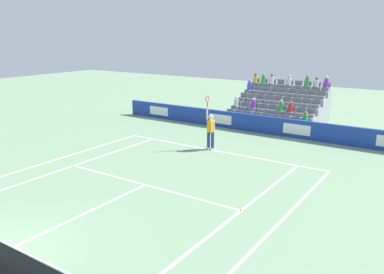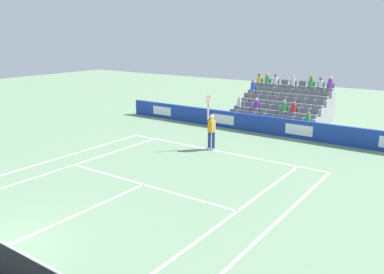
{
  "view_description": "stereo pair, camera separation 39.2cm",
  "coord_description": "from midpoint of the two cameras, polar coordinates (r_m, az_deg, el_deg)",
  "views": [
    {
      "loc": [
        -9.41,
        4.43,
        5.64
      ],
      "look_at": [
        0.22,
        -9.98,
        1.1
      ],
      "focal_mm": 36.96,
      "sensor_mm": 36.0,
      "label": 1
    },
    {
      "loc": [
        -9.74,
        4.21,
        5.64
      ],
      "look_at": [
        0.22,
        -9.98,
        1.1
      ],
      "focal_mm": 36.96,
      "sensor_mm": 36.0,
      "label": 2
    }
  ],
  "objects": [
    {
      "name": "line_singles_sideline_right",
      "position": [
        12.92,
        6.47,
        -11.28
      ],
      "size": [
        0.1,
        11.89,
        0.01
      ],
      "primitive_type": "cube",
      "color": "white",
      "rests_on": "ground"
    },
    {
      "name": "line_doubles_sideline_right",
      "position": [
        12.4,
        12.16,
        -12.7
      ],
      "size": [
        0.1,
        11.89,
        0.01
      ],
      "primitive_type": "cube",
      "color": "white",
      "rests_on": "ground"
    },
    {
      "name": "line_service",
      "position": [
        15.44,
        -6.29,
        -6.82
      ],
      "size": [
        8.23,
        0.1,
        0.01
      ],
      "primitive_type": "cube",
      "color": "white",
      "rests_on": "ground"
    },
    {
      "name": "line_singles_sideline_left",
      "position": [
        18.01,
        -17.19,
        -4.23
      ],
      "size": [
        0.1,
        11.89,
        0.01
      ],
      "primitive_type": "cube",
      "color": "white",
      "rests_on": "ground"
    },
    {
      "name": "line_doubles_sideline_left",
      "position": [
        19.08,
        -19.73,
        -3.4
      ],
      "size": [
        0.1,
        11.89,
        0.01
      ],
      "primitive_type": "cube",
      "color": "white",
      "rests_on": "ground"
    },
    {
      "name": "tennis_player",
      "position": [
        19.68,
        3.38,
        1.0
      ],
      "size": [
        0.53,
        0.37,
        2.85
      ],
      "color": "navy",
      "rests_on": "ground"
    },
    {
      "name": "sponsor_barrier",
      "position": [
        23.52,
        10.17,
        1.86
      ],
      "size": [
        19.41,
        0.22,
        1.03
      ],
      "color": "#193899",
      "rests_on": "ground"
    },
    {
      "name": "line_centre_mark",
      "position": [
        19.57,
        4.16,
        -2.1
      ],
      "size": [
        0.1,
        0.2,
        0.01
      ],
      "primitive_type": "cube",
      "color": "white",
      "rests_on": "ground"
    },
    {
      "name": "stadium_stand",
      "position": [
        26.69,
        13.47,
        3.89
      ],
      "size": [
        5.58,
        4.75,
        3.04
      ],
      "color": "gray",
      "rests_on": "ground"
    },
    {
      "name": "line_centre_service",
      "position": [
        13.42,
        -15.48,
        -10.73
      ],
      "size": [
        0.1,
        6.4,
        0.01
      ],
      "primitive_type": "cube",
      "color": "white",
      "rests_on": "ground"
    },
    {
      "name": "line_baseline",
      "position": [
        19.65,
        4.31,
        -2.03
      ],
      "size": [
        10.97,
        0.1,
        0.01
      ],
      "primitive_type": "cube",
      "color": "white",
      "rests_on": "ground"
    }
  ]
}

